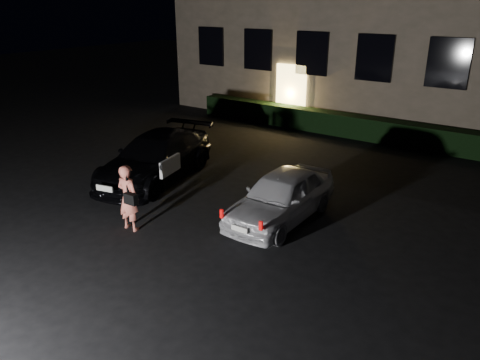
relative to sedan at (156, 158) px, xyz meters
The scene contains 5 objects.
ground 4.39m from the sedan, 39.09° to the right, with size 80.00×80.00×0.00m, color black.
hedge 8.47m from the sedan, 66.55° to the left, with size 15.00×0.70×0.85m, color black.
sedan is the anchor object (origin of this frame).
hatch 4.45m from the sedan, ahead, with size 1.48×3.59×1.22m.
man 3.30m from the sedan, 55.53° to the right, with size 0.66×0.40×1.59m.
Camera 1 is at (6.30, -6.49, 5.05)m, focal length 35.00 mm.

